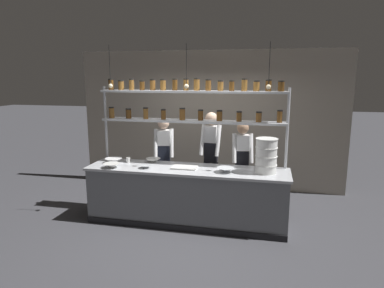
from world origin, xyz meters
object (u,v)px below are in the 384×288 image
prep_bowl_center_back (225,170)px  prep_bowl_far_left (153,160)px  prep_bowl_center_front (112,166)px  prep_bowl_near_left (146,167)px  spice_shelf_unit (191,107)px  container_stack (266,156)px  chef_left (164,155)px  cutting_board (184,167)px  prep_bowl_near_right (114,161)px  chef_center (211,153)px  chef_right (242,161)px  serving_cup_front (128,160)px

prep_bowl_center_back → prep_bowl_far_left: 1.33m
prep_bowl_center_front → prep_bowl_near_left: bearing=10.3°
spice_shelf_unit → container_stack: (1.23, -0.33, -0.69)m
chef_left → prep_bowl_center_front: bearing=-135.2°
prep_bowl_center_front → prep_bowl_far_left: bearing=42.3°
chef_left → spice_shelf_unit: bearing=-47.6°
container_stack → cutting_board: bearing=-179.5°
cutting_board → prep_bowl_center_back: bearing=-7.8°
prep_bowl_near_right → chef_center: bearing=25.3°
spice_shelf_unit → chef_left: size_ratio=1.91×
prep_bowl_center_front → chef_center: bearing=35.8°
prep_bowl_far_left → prep_bowl_center_back: bearing=-15.3°
chef_right → serving_cup_front: 1.97m
spice_shelf_unit → prep_bowl_near_right: spice_shelf_unit is taller
spice_shelf_unit → container_stack: size_ratio=5.85×
chef_right → cutting_board: 1.13m
spice_shelf_unit → chef_left: bearing=146.8°
chef_center → chef_right: bearing=-2.6°
spice_shelf_unit → chef_left: spice_shelf_unit is taller
chef_left → container_stack: chef_left is taller
prep_bowl_near_right → prep_bowl_far_left: bearing=15.8°
chef_left → cutting_board: 0.93m
container_stack → cutting_board: (-1.27, -0.01, -0.26)m
chef_center → chef_right: chef_center is taller
cutting_board → prep_bowl_center_front: bearing=-168.7°
spice_shelf_unit → serving_cup_front: spice_shelf_unit is taller
prep_bowl_near_right → chef_left: bearing=44.1°
chef_right → prep_bowl_near_right: 2.22m
spice_shelf_unit → prep_bowl_far_left: bearing=-172.6°
prep_bowl_center_back → prep_bowl_near_right: bearing=175.1°
cutting_board → prep_bowl_near_right: prep_bowl_near_right is taller
container_stack → chef_center: bearing=140.7°
cutting_board → spice_shelf_unit: bearing=83.7°
chef_center → serving_cup_front: 1.47m
prep_bowl_near_left → prep_bowl_center_back: (1.28, 0.04, 0.01)m
prep_bowl_center_front → cutting_board: bearing=11.3°
chef_center → prep_bowl_far_left: bearing=-143.3°
chef_center → spice_shelf_unit: bearing=-113.3°
chef_center → prep_bowl_near_right: size_ratio=6.10×
spice_shelf_unit → serving_cup_front: (-1.07, -0.18, -0.91)m
chef_center → prep_bowl_far_left: (-0.90, -0.55, -0.06)m
prep_bowl_center_back → chef_center: bearing=112.8°
chef_left → prep_bowl_center_back: 1.50m
spice_shelf_unit → chef_right: size_ratio=1.96×
spice_shelf_unit → prep_bowl_center_back: size_ratio=11.63×
prep_bowl_center_front → serving_cup_front: 0.41m
prep_bowl_near_left → chef_right: bearing=30.5°
spice_shelf_unit → serving_cup_front: 1.41m
prep_bowl_near_left → cutting_board: bearing=12.2°
chef_right → prep_bowl_near_left: (-1.47, -0.86, 0.03)m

